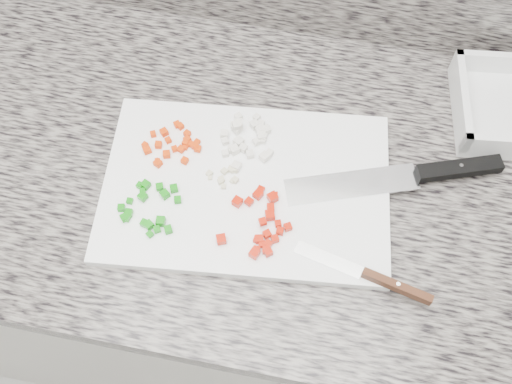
% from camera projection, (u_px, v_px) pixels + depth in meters
% --- Properties ---
extents(cabinet, '(3.92, 0.62, 0.86)m').
position_uv_depth(cabinet, '(239.00, 264.00, 1.33)').
color(cabinet, silver).
rests_on(cabinet, ground).
extents(countertop, '(3.96, 0.64, 0.04)m').
position_uv_depth(countertop, '(232.00, 166.00, 0.94)').
color(countertop, slate).
rests_on(countertop, cabinet).
extents(cutting_board, '(0.47, 0.34, 0.01)m').
position_uv_depth(cutting_board, '(246.00, 187.00, 0.89)').
color(cutting_board, white).
rests_on(cutting_board, countertop).
extents(carrot_pile, '(0.10, 0.09, 0.01)m').
position_uv_depth(carrot_pile, '(174.00, 144.00, 0.91)').
color(carrot_pile, red).
rests_on(carrot_pile, cutting_board).
extents(onion_pile, '(0.09, 0.11, 0.02)m').
position_uv_depth(onion_pile, '(248.00, 137.00, 0.91)').
color(onion_pile, silver).
rests_on(onion_pile, cutting_board).
extents(green_pepper_pile, '(0.09, 0.09, 0.01)m').
position_uv_depth(green_pepper_pile, '(150.00, 208.00, 0.86)').
color(green_pepper_pile, '#0D7C0B').
rests_on(green_pepper_pile, cutting_board).
extents(red_pepper_pile, '(0.11, 0.12, 0.02)m').
position_uv_depth(red_pepper_pile, '(261.00, 224.00, 0.84)').
color(red_pepper_pile, '#BC1502').
rests_on(red_pepper_pile, cutting_board).
extents(garlic_pile, '(0.05, 0.04, 0.01)m').
position_uv_depth(garlic_pile, '(226.00, 175.00, 0.88)').
color(garlic_pile, beige).
rests_on(garlic_pile, cutting_board).
extents(chef_knife, '(0.33, 0.15, 0.02)m').
position_uv_depth(chef_knife, '(423.00, 174.00, 0.88)').
color(chef_knife, silver).
rests_on(chef_knife, cutting_board).
extents(paring_knife, '(0.20, 0.06, 0.02)m').
position_uv_depth(paring_knife, '(379.00, 279.00, 0.80)').
color(paring_knife, silver).
rests_on(paring_knife, cutting_board).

